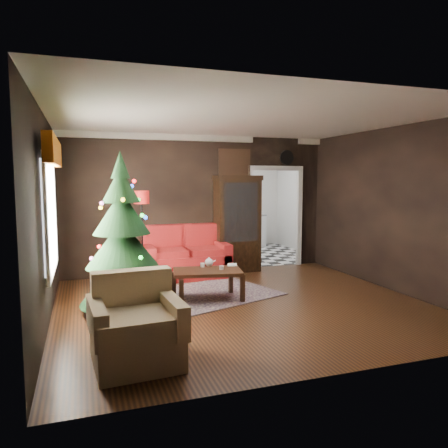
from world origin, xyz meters
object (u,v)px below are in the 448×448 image
object	(u,v)px
floor_lamp	(142,239)
kitchen_table	(242,242)
christmas_tree	(122,240)
curio_cabinet	(237,226)
teapot	(209,262)
coffee_table	(208,285)
armchair	(136,321)
loveseat	(186,252)
wall_clock	(286,158)

from	to	relation	value
floor_lamp	kitchen_table	distance (m)	3.34
floor_lamp	christmas_tree	xyz separation A→B (m)	(-0.48, -1.52, 0.22)
curio_cabinet	floor_lamp	world-z (taller)	curio_cabinet
floor_lamp	curio_cabinet	bearing A→B (deg)	14.37
curio_cabinet	teapot	distance (m)	2.01
christmas_tree	coffee_table	size ratio (longest dim) A/B	2.23
armchair	kitchen_table	world-z (taller)	armchair
loveseat	coffee_table	world-z (taller)	loveseat
teapot	kitchen_table	size ratio (longest dim) A/B	0.20
wall_clock	teapot	bearing A→B (deg)	-141.70
kitchen_table	floor_lamp	bearing A→B (deg)	-143.94
coffee_table	teapot	bearing A→B (deg)	68.48
christmas_tree	wall_clock	distance (m)	4.52
curio_cabinet	christmas_tree	distance (m)	3.24
christmas_tree	coffee_table	xyz separation A→B (m)	(1.31, 0.15, -0.80)
kitchen_table	loveseat	bearing A→B (deg)	-137.49
teapot	wall_clock	size ratio (longest dim) A/B	0.48
loveseat	floor_lamp	distance (m)	0.98
floor_lamp	wall_clock	world-z (taller)	wall_clock
christmas_tree	wall_clock	xyz separation A→B (m)	(3.71, 2.22, 1.33)
christmas_tree	armchair	distance (m)	1.94
teapot	coffee_table	bearing A→B (deg)	-111.52
loveseat	floor_lamp	world-z (taller)	floor_lamp
christmas_tree	armchair	bearing A→B (deg)	-91.28
floor_lamp	teapot	distance (m)	1.48
curio_cabinet	coffee_table	size ratio (longest dim) A/B	1.80
floor_lamp	christmas_tree	world-z (taller)	christmas_tree
armchair	teapot	distance (m)	2.68
coffee_table	teapot	distance (m)	0.41
armchair	kitchen_table	size ratio (longest dim) A/B	1.23
christmas_tree	kitchen_table	distance (m)	4.74
loveseat	kitchen_table	world-z (taller)	loveseat
loveseat	wall_clock	distance (m)	3.04
loveseat	christmas_tree	xyz separation A→B (m)	(-1.36, -1.82, 0.55)
teapot	kitchen_table	distance (m)	3.53
coffee_table	wall_clock	size ratio (longest dim) A/B	3.31
christmas_tree	armchair	size ratio (longest dim) A/B	2.55
curio_cabinet	wall_clock	distance (m)	1.88
armchair	floor_lamp	bearing A→B (deg)	77.11
kitchen_table	wall_clock	bearing A→B (deg)	-66.25
curio_cabinet	armchair	world-z (taller)	curio_cabinet
christmas_tree	teapot	xyz separation A→B (m)	(1.41, 0.40, -0.49)
coffee_table	wall_clock	world-z (taller)	wall_clock
loveseat	wall_clock	xyz separation A→B (m)	(2.35, 0.40, 1.88)
armchair	coffee_table	size ratio (longest dim) A/B	0.87
armchair	wall_clock	distance (m)	5.86
coffee_table	christmas_tree	bearing A→B (deg)	-173.59
floor_lamp	wall_clock	xyz separation A→B (m)	(3.23, 0.70, 1.55)
teapot	kitchen_table	xyz separation A→B (m)	(1.75, 3.07, -0.19)
teapot	kitchen_table	world-z (taller)	kitchen_table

